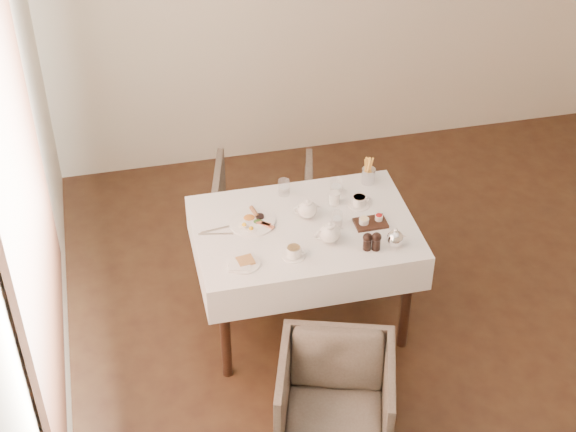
{
  "coord_description": "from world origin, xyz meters",
  "views": [
    {
      "loc": [
        -1.78,
        -3.29,
        3.93
      ],
      "look_at": [
        -0.89,
        0.61,
        0.82
      ],
      "focal_mm": 55.0,
      "sensor_mm": 36.0,
      "label": 1
    }
  ],
  "objects_px": {
    "breakfast_plate": "(252,222)",
    "armchair_near": "(335,398)",
    "teapot_centre": "(307,208)",
    "table": "(304,242)",
    "armchair_far": "(264,209)"
  },
  "relations": [
    {
      "from": "armchair_far",
      "to": "teapot_centre",
      "type": "xyz_separation_m",
      "value": [
        0.12,
        -0.7,
        0.51
      ]
    },
    {
      "from": "table",
      "to": "teapot_centre",
      "type": "bearing_deg",
      "value": 65.55
    },
    {
      "from": "armchair_far",
      "to": "breakfast_plate",
      "type": "distance_m",
      "value": 0.85
    },
    {
      "from": "table",
      "to": "armchair_near",
      "type": "height_order",
      "value": "table"
    },
    {
      "from": "armchair_far",
      "to": "armchair_near",
      "type": "bearing_deg",
      "value": 105.01
    },
    {
      "from": "armchair_near",
      "to": "armchair_far",
      "type": "relative_size",
      "value": 0.92
    },
    {
      "from": "breakfast_plate",
      "to": "teapot_centre",
      "type": "height_order",
      "value": "teapot_centre"
    },
    {
      "from": "table",
      "to": "breakfast_plate",
      "type": "distance_m",
      "value": 0.33
    },
    {
      "from": "table",
      "to": "teapot_centre",
      "type": "xyz_separation_m",
      "value": [
        0.04,
        0.08,
        0.18
      ]
    },
    {
      "from": "breakfast_plate",
      "to": "teapot_centre",
      "type": "xyz_separation_m",
      "value": [
        0.33,
        -0.01,
        0.05
      ]
    },
    {
      "from": "teapot_centre",
      "to": "table",
      "type": "bearing_deg",
      "value": -111.43
    },
    {
      "from": "armchair_near",
      "to": "breakfast_plate",
      "type": "relative_size",
      "value": 2.34
    },
    {
      "from": "armchair_near",
      "to": "armchair_far",
      "type": "height_order",
      "value": "armchair_far"
    },
    {
      "from": "table",
      "to": "breakfast_plate",
      "type": "bearing_deg",
      "value": 161.62
    },
    {
      "from": "breakfast_plate",
      "to": "armchair_near",
      "type": "bearing_deg",
      "value": -62.19
    }
  ]
}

